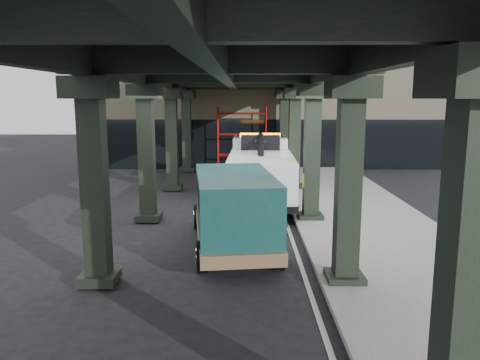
{
  "coord_description": "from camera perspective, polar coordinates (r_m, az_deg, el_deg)",
  "views": [
    {
      "loc": [
        0.14,
        -14.86,
        4.5
      ],
      "look_at": [
        0.0,
        1.21,
        1.7
      ],
      "focal_mm": 35.0,
      "sensor_mm": 36.0,
      "label": 1
    }
  ],
  "objects": [
    {
      "name": "scaffolding",
      "position": [
        29.6,
        0.22,
        5.25
      ],
      "size": [
        3.08,
        0.88,
        4.0
      ],
      "color": "#B10F0E",
      "rests_on": "ground"
    },
    {
      "name": "tow_truck",
      "position": [
        20.93,
        2.49,
        1.53
      ],
      "size": [
        2.95,
        9.24,
        3.0
      ],
      "rotation": [
        0.0,
        0.0,
        -0.03
      ],
      "color": "black",
      "rests_on": "ground"
    },
    {
      "name": "sidewalk",
      "position": [
        17.97,
        14.57,
        -4.7
      ],
      "size": [
        5.0,
        40.0,
        0.15
      ],
      "primitive_type": "cube",
      "color": "gray",
      "rests_on": "ground"
    },
    {
      "name": "towed_van",
      "position": [
        14.02,
        -0.8,
        -3.45
      ],
      "size": [
        2.91,
        6.03,
        2.36
      ],
      "rotation": [
        0.0,
        0.0,
        0.12
      ],
      "color": "#134544",
      "rests_on": "ground"
    },
    {
      "name": "viaduct",
      "position": [
        16.89,
        -1.37,
        13.14
      ],
      "size": [
        7.4,
        32.0,
        6.4
      ],
      "color": "black",
      "rests_on": "ground"
    },
    {
      "name": "building",
      "position": [
        34.91,
        3.59,
        9.04
      ],
      "size": [
        22.0,
        10.0,
        8.0
      ],
      "primitive_type": "cube",
      "color": "#C6B793",
      "rests_on": "ground"
    },
    {
      "name": "lane_stripe",
      "position": [
        17.52,
        5.61,
        -5.03
      ],
      "size": [
        0.12,
        38.0,
        0.01
      ],
      "primitive_type": "cube",
      "color": "silver",
      "rests_on": "ground"
    },
    {
      "name": "ground",
      "position": [
        15.52,
        -0.04,
        -6.97
      ],
      "size": [
        90.0,
        90.0,
        0.0
      ],
      "primitive_type": "plane",
      "color": "black",
      "rests_on": "ground"
    }
  ]
}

